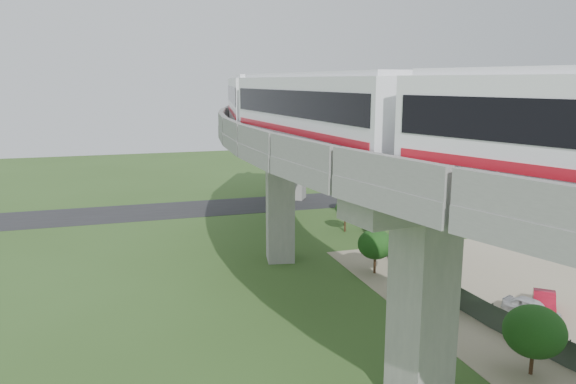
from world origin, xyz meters
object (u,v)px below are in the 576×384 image
at_px(car_white, 531,308).
at_px(car_dark, 423,248).
at_px(car_red, 544,302).
at_px(metro_train, 313,104).

relative_size(car_white, car_dark, 0.80).
bearing_deg(car_red, car_dark, 135.54).
distance_m(car_red, car_dark, 12.02).
relative_size(metro_train, car_dark, 14.77).
height_order(metro_train, car_dark, metro_train).
xyz_separation_m(metro_train, car_dark, (11.64, 6.39, -11.67)).
bearing_deg(car_dark, metro_train, 116.96).
height_order(metro_train, car_red, metro_train).
distance_m(car_white, car_dark, 12.43).
distance_m(metro_train, car_red, 18.22).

